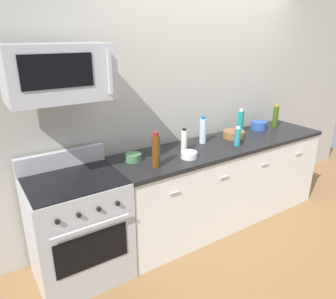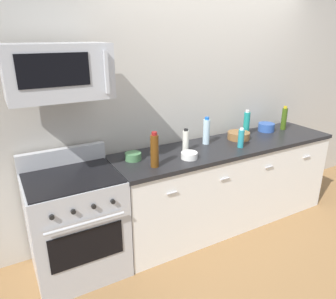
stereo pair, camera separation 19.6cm
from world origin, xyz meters
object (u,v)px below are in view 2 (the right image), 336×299
object	(u,v)px
bowl_blue_mixing	(266,127)
bowl_white_ceramic	(189,155)
bottle_dish_soap	(241,138)
bottle_wine_amber	(155,150)
range_oven	(76,224)
bottle_water_clear	(206,131)
microwave	(58,72)
bottle_sparkling_teal	(247,123)
bottle_vinegar_white	(186,141)
bowl_green_glaze	(133,156)
bottle_olive_oil	(284,118)
bowl_wooden_salad	(239,135)

from	to	relation	value
bowl_blue_mixing	bowl_white_ceramic	size ratio (longest dim) A/B	1.23
bottle_dish_soap	bottle_wine_amber	bearing A→B (deg)	-178.94
range_oven	bottle_wine_amber	xyz separation A→B (m)	(0.69, -0.15, 0.60)
bottle_water_clear	bowl_white_ceramic	size ratio (longest dim) A/B	1.87
range_oven	microwave	xyz separation A→B (m)	(0.00, 0.04, 1.28)
microwave	bottle_sparkling_teal	bearing A→B (deg)	3.09
bowl_white_ceramic	bottle_vinegar_white	bearing A→B (deg)	68.21
bottle_wine_amber	bowl_blue_mixing	world-z (taller)	bottle_wine_amber
bottle_water_clear	bowl_green_glaze	world-z (taller)	bottle_water_clear
range_oven	bowl_green_glaze	xyz separation A→B (m)	(0.59, 0.08, 0.49)
bottle_olive_oil	bowl_white_ceramic	size ratio (longest dim) A/B	1.85
bowl_blue_mixing	bowl_wooden_salad	world-z (taller)	bowl_blue_mixing
bowl_wooden_salad	bottle_sparkling_teal	bearing A→B (deg)	22.92
bowl_blue_mixing	bowl_white_ceramic	xyz separation A→B (m)	(-1.27, -0.29, -0.02)
bottle_dish_soap	bowl_blue_mixing	distance (m)	0.71
bottle_vinegar_white	bowl_wooden_salad	bearing A→B (deg)	3.54
microwave	bowl_blue_mixing	distance (m)	2.46
bowl_white_ceramic	bottle_sparkling_teal	bearing A→B (deg)	17.05
bottle_water_clear	bottle_olive_oil	bearing A→B (deg)	-1.07
bottle_sparkling_teal	microwave	bearing A→B (deg)	-176.91
range_oven	bottle_olive_oil	distance (m)	2.63
bottle_vinegar_white	bowl_white_ceramic	size ratio (longest dim) A/B	1.51
bottle_sparkling_teal	bottle_dish_soap	size ratio (longest dim) A/B	1.43
bottle_water_clear	bowl_wooden_salad	xyz separation A→B (m)	(0.41, -0.05, -0.09)
bottle_sparkling_teal	bowl_white_ceramic	world-z (taller)	bottle_sparkling_teal
bottle_water_clear	bowl_green_glaze	xyz separation A→B (m)	(-0.85, -0.04, -0.10)
microwave	bottle_vinegar_white	distance (m)	1.34
bowl_wooden_salad	bottle_vinegar_white	bearing A→B (deg)	-176.46
bottle_water_clear	bowl_blue_mixing	distance (m)	0.90
range_oven	bottle_dish_soap	size ratio (longest dim) A/B	5.29
bowl_white_ceramic	bowl_wooden_salad	bearing A→B (deg)	15.73
bottle_olive_oil	range_oven	bearing A→B (deg)	-177.63
bottle_wine_amber	bottle_sparkling_teal	bearing A→B (deg)	13.03
bowl_blue_mixing	bowl_wooden_salad	bearing A→B (deg)	-171.56
bottle_vinegar_white	bowl_wooden_salad	world-z (taller)	bottle_vinegar_white
bottle_vinegar_white	bottle_wine_amber	bearing A→B (deg)	-156.49
bottle_wine_amber	bowl_wooden_salad	xyz separation A→B (m)	(1.15, 0.23, -0.11)
bottle_vinegar_white	bottle_sparkling_teal	size ratio (longest dim) A/B	0.80
bottle_olive_oil	bowl_white_ceramic	world-z (taller)	bottle_olive_oil
range_oven	bottle_olive_oil	size ratio (longest dim) A/B	3.77
bottle_dish_soap	bottle_wine_amber	size ratio (longest dim) A/B	0.64
range_oven	bottle_water_clear	bearing A→B (deg)	5.05
range_oven	bottle_sparkling_teal	xyz separation A→B (m)	(2.01, 0.15, 0.59)
bowl_wooden_salad	bowl_green_glaze	size ratio (longest dim) A/B	1.61
bottle_vinegar_white	bowl_green_glaze	xyz separation A→B (m)	(-0.54, 0.04, -0.07)
bottle_olive_oil	bowl_wooden_salad	bearing A→B (deg)	-178.08
range_oven	bowl_green_glaze	distance (m)	0.77
bottle_wine_amber	bowl_white_ceramic	xyz separation A→B (m)	(0.37, 0.01, -0.12)
bottle_wine_amber	bottle_water_clear	bearing A→B (deg)	20.52
bottle_dish_soap	bowl_white_ceramic	world-z (taller)	bottle_dish_soap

